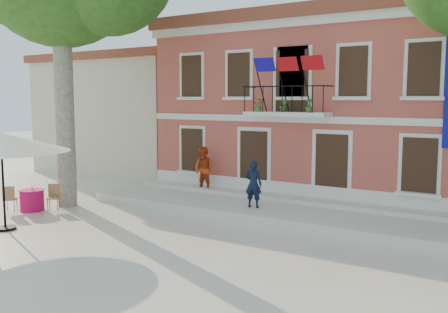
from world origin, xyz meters
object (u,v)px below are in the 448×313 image
Objects in this scene: pedestrian_navy at (253,184)px; patio_umbrella at (1,142)px; cafe_table_3 at (32,199)px; pedestrian_orange at (204,169)px.

patio_umbrella is at bearing 36.64° from pedestrian_navy.
patio_umbrella reaches higher than cafe_table_3.
pedestrian_orange reaches higher than pedestrian_navy.
pedestrian_navy is at bearing -23.23° from pedestrian_orange.
cafe_table_3 is (-4.08, -5.10, -0.80)m from pedestrian_orange.
pedestrian_orange is at bearing 70.80° from patio_umbrella.
patio_umbrella reaches higher than pedestrian_navy.
cafe_table_3 is at bearing 126.17° from patio_umbrella.
pedestrian_navy is at bearing 26.89° from cafe_table_3.
pedestrian_orange is (2.52, 7.23, -1.50)m from patio_umbrella.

